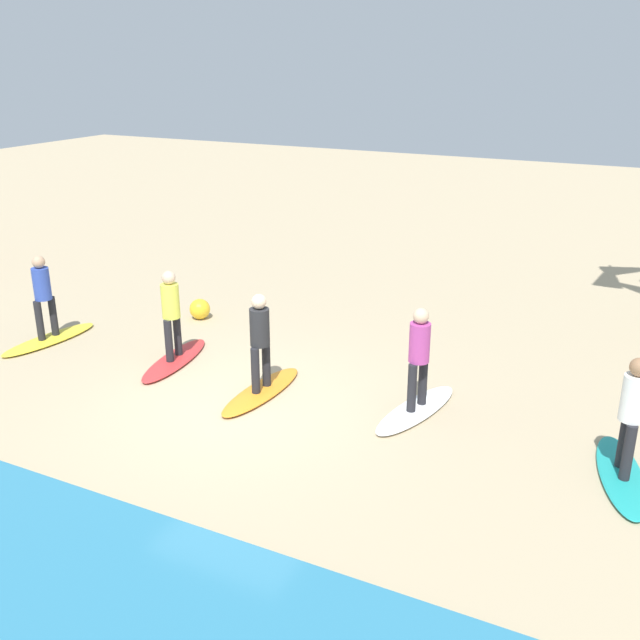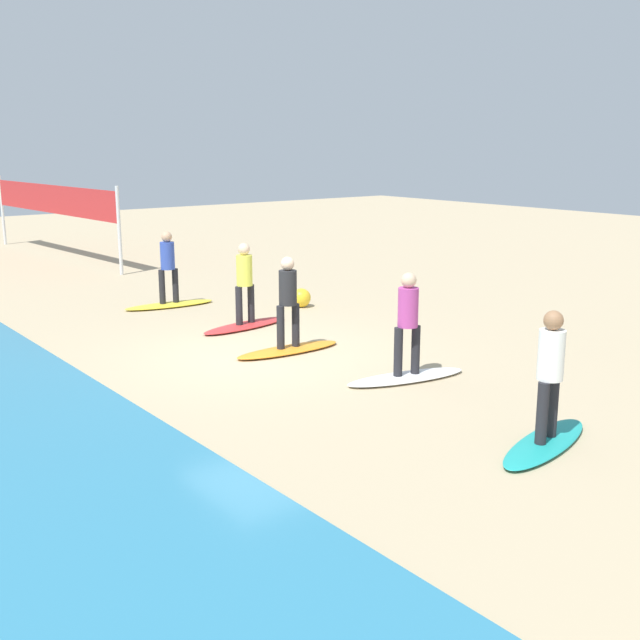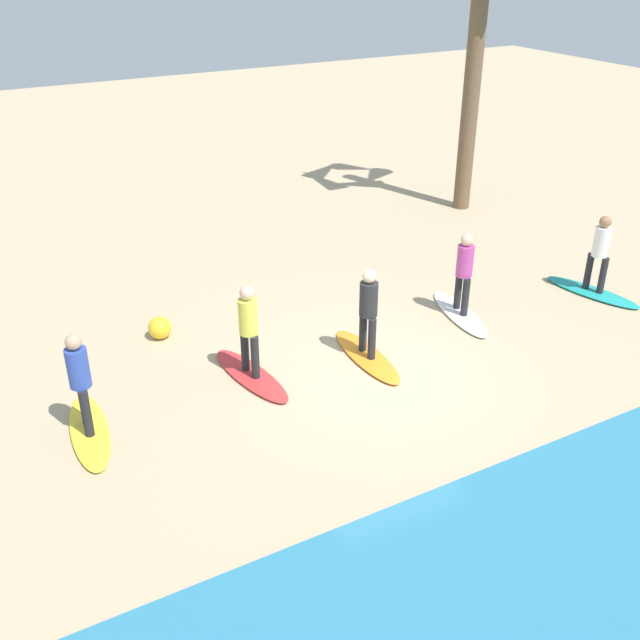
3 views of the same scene
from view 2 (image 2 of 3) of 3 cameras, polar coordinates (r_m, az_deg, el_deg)
name	(u,v)px [view 2 (image 2 of 3)]	position (r m, az deg, el deg)	size (l,w,h in m)	color
ground_plane	(264,355)	(13.78, -4.13, -2.62)	(60.00, 60.00, 0.00)	tan
surfboard_teal	(545,443)	(10.14, 16.22, -8.68)	(2.10, 0.56, 0.09)	teal
surfer_teal	(550,366)	(9.82, 16.58, -3.28)	(0.32, 0.45, 1.64)	#232328
surfboard_white	(406,377)	(12.43, 6.36, -4.19)	(2.10, 0.56, 0.09)	white
surfer_white	(408,316)	(12.17, 6.48, 0.27)	(0.32, 0.45, 1.64)	#232328
surfboard_orange	(288,350)	(13.96, -2.34, -2.20)	(2.10, 0.56, 0.09)	orange
surfer_orange	(288,296)	(13.74, -2.38, 1.80)	(0.32, 0.46, 1.64)	#232328
surfboard_red	(246,325)	(15.86, -5.50, -0.40)	(2.10, 0.56, 0.09)	red
surfer_red	(245,277)	(15.66, -5.57, 3.13)	(0.32, 0.46, 1.64)	#232328
surfboard_yellow	(170,305)	(18.13, -11.00, 1.11)	(2.10, 0.56, 0.09)	yellow
surfer_yellow	(168,262)	(17.95, -11.14, 4.21)	(0.32, 0.46, 1.64)	#232328
volleyball_net	(52,203)	(26.68, -19.11, 8.17)	(9.08, 0.71, 2.50)	silver
beach_ball	(301,298)	(17.72, -1.38, 1.64)	(0.43, 0.43, 0.43)	yellow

